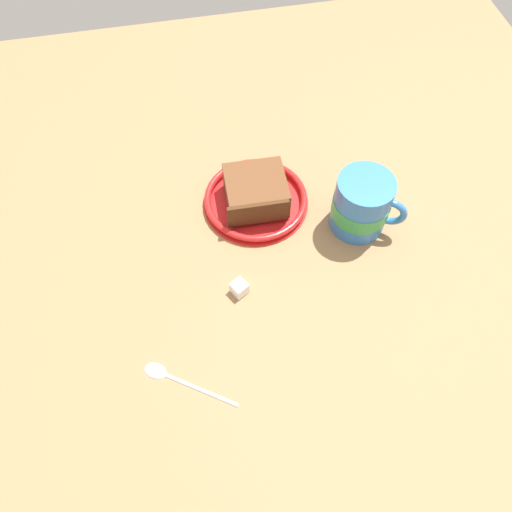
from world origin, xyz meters
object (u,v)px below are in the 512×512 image
object	(u,v)px
teaspoon	(171,377)
sugar_cube	(239,288)
small_plate	(256,200)
tea_mug	(362,204)
cake_slice	(256,192)

from	to	relation	value
teaspoon	sugar_cube	bearing A→B (deg)	133.74
small_plate	tea_mug	world-z (taller)	tea_mug
small_plate	teaspoon	bearing A→B (deg)	-32.80
tea_mug	sugar_cube	world-z (taller)	tea_mug
tea_mug	small_plate	bearing A→B (deg)	-115.72
small_plate	tea_mug	xyz separation A→B (cm)	(6.82, 14.16, 3.80)
small_plate	teaspoon	distance (cm)	29.68
small_plate	sugar_cube	xyz separation A→B (cm)	(14.66, -5.33, 0.18)
small_plate	sugar_cube	bearing A→B (deg)	-19.98
tea_mug	teaspoon	distance (cm)	35.51
tea_mug	teaspoon	size ratio (longest dim) A/B	0.88
teaspoon	sugar_cube	distance (cm)	14.88
small_plate	tea_mug	bearing A→B (deg)	64.28
cake_slice	sugar_cube	xyz separation A→B (cm)	(14.40, -5.32, -2.05)
small_plate	cake_slice	xyz separation A→B (cm)	(0.26, -0.01, 2.23)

